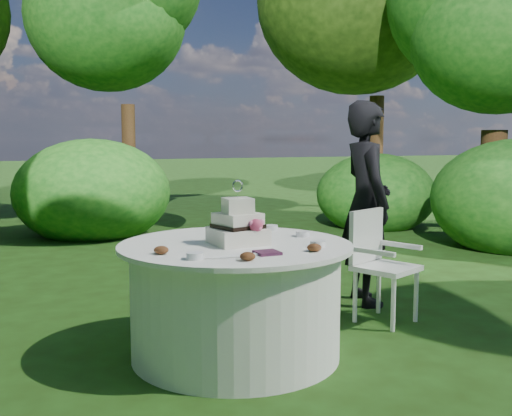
# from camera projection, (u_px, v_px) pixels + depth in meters

# --- Properties ---
(ground) EXTENTS (80.00, 80.00, 0.00)m
(ground) POSITION_uv_depth(u_px,v_px,m) (236.00, 355.00, 4.08)
(ground) COLOR #1D350E
(ground) RESTS_ON ground
(napkins) EXTENTS (0.14, 0.14, 0.02)m
(napkins) POSITION_uv_depth(u_px,v_px,m) (267.00, 253.00, 3.61)
(napkins) COLOR #461E37
(napkins) RESTS_ON table
(feather_plume) EXTENTS (0.48, 0.07, 0.01)m
(feather_plume) POSITION_uv_depth(u_px,v_px,m) (241.00, 255.00, 3.55)
(feather_plume) COLOR white
(feather_plume) RESTS_ON table
(guest) EXTENTS (0.56, 0.73, 1.79)m
(guest) POSITION_uv_depth(u_px,v_px,m) (366.00, 203.00, 5.30)
(guest) COLOR black
(guest) RESTS_ON ground
(table) EXTENTS (1.56, 1.56, 0.77)m
(table) POSITION_uv_depth(u_px,v_px,m) (236.00, 299.00, 4.03)
(table) COLOR silver
(table) RESTS_ON ground
(cake) EXTENTS (0.35, 0.35, 0.43)m
(cake) POSITION_uv_depth(u_px,v_px,m) (238.00, 227.00, 3.95)
(cake) COLOR white
(cake) RESTS_ON table
(chair) EXTENTS (0.56, 0.56, 0.89)m
(chair) POSITION_uv_depth(u_px,v_px,m) (378.00, 257.00, 4.81)
(chair) COLOR white
(chair) RESTS_ON ground
(votives) EXTENTS (1.05, 0.93, 0.04)m
(votives) POSITION_uv_depth(u_px,v_px,m) (274.00, 239.00, 4.03)
(votives) COLOR white
(votives) RESTS_ON table
(petal_cups) EXTENTS (0.99, 1.11, 0.05)m
(petal_cups) POSITION_uv_depth(u_px,v_px,m) (246.00, 244.00, 3.82)
(petal_cups) COLOR #562D16
(petal_cups) RESTS_ON table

